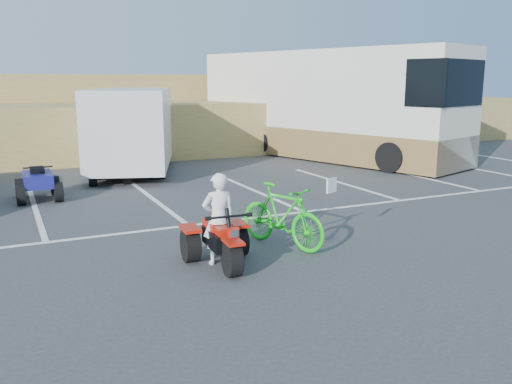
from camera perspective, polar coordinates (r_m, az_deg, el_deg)
name	(u,v)px	position (r m, az deg, el deg)	size (l,w,h in m)	color
ground	(235,261)	(8.87, -2.19, -7.27)	(100.00, 100.00, 0.00)	#373739
parking_stripes	(201,204)	(12.82, -5.79, -1.31)	(28.00, 5.16, 0.01)	white
grass_embankment	(87,116)	(23.48, -17.40, 7.64)	(40.00, 8.50, 3.10)	olive
red_trike_atv	(222,266)	(8.66, -3.57, -7.78)	(1.07, 1.43, 0.93)	red
rider	(219,219)	(8.58, -3.95, -2.82)	(0.54, 0.35, 1.47)	white
green_dirt_bike	(282,216)	(9.48, 2.75, -2.51)	(0.52, 1.86, 1.12)	#14BF19
cargo_trailer	(133,127)	(17.66, -12.85, 6.66)	(3.92, 6.00, 2.61)	silver
rv_motorhome	(325,112)	(20.74, 7.28, 8.31)	(5.96, 11.05, 3.87)	silver
quad_atv_blue	(40,200)	(14.32, -21.83, -0.75)	(1.03, 1.39, 0.91)	navy
quad_atv_green	(110,182)	(16.19, -15.14, 1.06)	(1.16, 1.55, 1.01)	#145012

